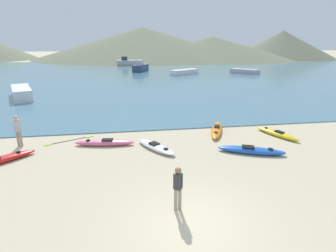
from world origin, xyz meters
TOP-DOWN VIEW (x-y plane):
  - ground_plane at (0.00, 0.00)m, footprint 400.00×400.00m
  - bay_water at (0.00, 44.21)m, footprint 160.00×70.00m
  - far_hill_midleft at (5.13, 98.17)m, footprint 79.20×79.20m
  - far_hill_midright at (29.26, 88.52)m, footprint 58.01×58.01m
  - far_hill_right at (56.04, 87.50)m, footprint 37.77×37.77m
  - kayak_on_sand_0 at (-0.38, 6.15)m, footprint 2.19×2.84m
  - kayak_on_sand_1 at (3.72, 8.32)m, footprint 1.90×3.44m
  - kayak_on_sand_3 at (7.13, 7.11)m, footprint 1.66×2.97m
  - kayak_on_sand_4 at (-3.12, 7.15)m, footprint 3.31×1.06m
  - kayak_on_sand_5 at (4.38, 4.87)m, footprint 3.38×1.96m
  - person_near_foreground at (-0.26, 0.73)m, footprint 0.32×0.26m
  - person_near_waterline at (-7.66, 7.69)m, footprint 0.35×0.29m
  - moored_boat_0 at (8.62, 40.05)m, footprint 5.77×4.49m
  - moored_boat_1 at (1.12, 47.02)m, footprint 3.57×5.56m
  - moored_boat_2 at (20.09, 40.08)m, footprint 5.01×5.15m
  - moored_boat_3 at (-1.66, 61.71)m, footprint 4.73×2.50m
  - moored_boat_4 at (-12.41, 21.72)m, footprint 3.68×5.96m
  - loose_paddle at (-5.18, 8.17)m, footprint 2.58×1.39m

SIDE VIEW (x-z plane):
  - ground_plane at x=0.00m, z-range 0.00..0.00m
  - loose_paddle at x=-5.18m, z-range 0.00..0.03m
  - bay_water at x=0.00m, z-range 0.00..0.06m
  - kayak_on_sand_0 at x=-0.38m, z-range -0.02..0.29m
  - kayak_on_sand_3 at x=7.13m, z-range -0.02..0.31m
  - kayak_on_sand_4 at x=-3.12m, z-range -0.02..0.33m
  - kayak_on_sand_5 at x=4.38m, z-range -0.02..0.34m
  - kayak_on_sand_1 at x=3.72m, z-range -0.02..0.35m
  - moored_boat_2 at x=20.09m, z-range 0.06..0.85m
  - moored_boat_0 at x=8.62m, z-range 0.06..0.93m
  - moored_boat_4 at x=-12.41m, z-range 0.06..1.15m
  - moored_boat_1 at x=1.12m, z-range -0.27..1.95m
  - moored_boat_3 at x=-1.66m, z-range -0.28..1.99m
  - person_near_foreground at x=-0.26m, z-range 0.12..1.70m
  - person_near_waterline at x=-7.66m, z-range 0.13..1.87m
  - far_hill_midright at x=29.26m, z-range 0.00..7.78m
  - far_hill_right at x=56.04m, z-range 0.00..9.98m
  - far_hill_midleft at x=5.13m, z-range 0.00..11.32m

